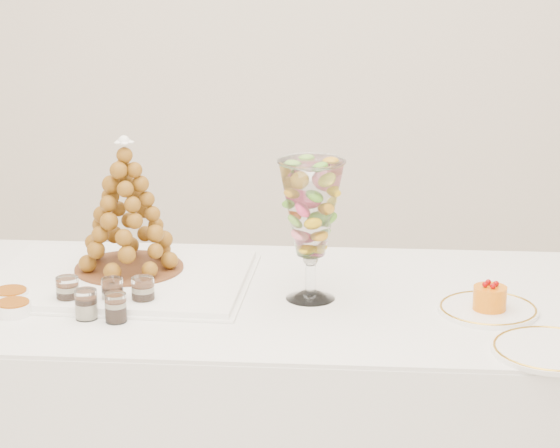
# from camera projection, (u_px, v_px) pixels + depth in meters

# --- Properties ---
(buffet_table) EXTENTS (2.10, 0.88, 0.79)m
(buffet_table) POSITION_uv_depth(u_px,v_px,m) (255.00, 436.00, 2.87)
(buffet_table) COLOR white
(buffet_table) RESTS_ON ground
(lace_tray) EXTENTS (0.65, 0.49, 0.02)m
(lace_tray) POSITION_uv_depth(u_px,v_px,m) (121.00, 279.00, 2.85)
(lace_tray) COLOR white
(lace_tray) RESTS_ON buffet_table
(macaron_vase) EXTENTS (0.16, 0.16, 0.35)m
(macaron_vase) POSITION_uv_depth(u_px,v_px,m) (311.00, 210.00, 2.67)
(macaron_vase) COLOR white
(macaron_vase) RESTS_ON buffet_table
(cake_plate) EXTENTS (0.24, 0.24, 0.01)m
(cake_plate) POSITION_uv_depth(u_px,v_px,m) (488.00, 310.00, 2.65)
(cake_plate) COLOR white
(cake_plate) RESTS_ON buffet_table
(spare_plate) EXTENTS (0.26, 0.26, 0.01)m
(spare_plate) POSITION_uv_depth(u_px,v_px,m) (551.00, 350.00, 2.41)
(spare_plate) COLOR white
(spare_plate) RESTS_ON buffet_table
(verrine_a) EXTENTS (0.06, 0.06, 0.07)m
(verrine_a) POSITION_uv_depth(u_px,v_px,m) (68.00, 292.00, 2.68)
(verrine_a) COLOR white
(verrine_a) RESTS_ON buffet_table
(verrine_b) EXTENTS (0.07, 0.07, 0.07)m
(verrine_b) POSITION_uv_depth(u_px,v_px,m) (113.00, 293.00, 2.67)
(verrine_b) COLOR white
(verrine_b) RESTS_ON buffet_table
(verrine_c) EXTENTS (0.06, 0.06, 0.08)m
(verrine_c) POSITION_uv_depth(u_px,v_px,m) (143.00, 293.00, 2.67)
(verrine_c) COLOR white
(verrine_c) RESTS_ON buffet_table
(verrine_d) EXTENTS (0.06, 0.06, 0.07)m
(verrine_d) POSITION_uv_depth(u_px,v_px,m) (86.00, 304.00, 2.60)
(verrine_d) COLOR white
(verrine_d) RESTS_ON buffet_table
(verrine_e) EXTENTS (0.05, 0.05, 0.07)m
(verrine_e) POSITION_uv_depth(u_px,v_px,m) (116.00, 308.00, 2.58)
(verrine_e) COLOR white
(verrine_e) RESTS_ON buffet_table
(ramekin_back) EXTENTS (0.09, 0.09, 0.03)m
(ramekin_back) POSITION_uv_depth(u_px,v_px,m) (11.00, 296.00, 2.71)
(ramekin_back) COLOR white
(ramekin_back) RESTS_ON buffet_table
(ramekin_front) EXTENTS (0.09, 0.09, 0.03)m
(ramekin_front) POSITION_uv_depth(u_px,v_px,m) (13.00, 309.00, 2.63)
(ramekin_front) COLOR white
(ramekin_front) RESTS_ON buffet_table
(croquembouche) EXTENTS (0.29, 0.29, 0.36)m
(croquembouche) POSITION_uv_depth(u_px,v_px,m) (127.00, 205.00, 2.84)
(croquembouche) COLOR brown
(croquembouche) RESTS_ON lace_tray
(mousse_cake) EXTENTS (0.08, 0.08, 0.07)m
(mousse_cake) POSITION_uv_depth(u_px,v_px,m) (490.00, 298.00, 2.63)
(mousse_cake) COLOR orange
(mousse_cake) RESTS_ON cake_plate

